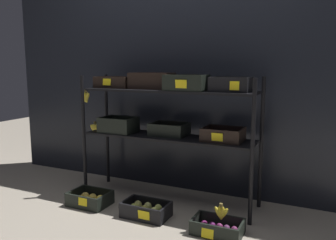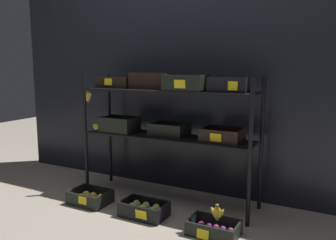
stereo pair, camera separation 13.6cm
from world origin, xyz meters
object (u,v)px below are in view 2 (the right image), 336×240
at_px(crate_ground_pear, 144,210).
at_px(display_rack, 166,110).
at_px(banana_bunch_loose, 217,214).
at_px(crate_ground_plum, 214,229).
at_px(crate_ground_apple_gold, 90,198).

bearing_deg(crate_ground_pear, display_rack, 91.00).
bearing_deg(banana_bunch_loose, crate_ground_plum, -174.18).
xyz_separation_m(display_rack, crate_ground_pear, (0.01, -0.39, -0.75)).
distance_m(crate_ground_apple_gold, banana_bunch_loose, 1.17).
height_order(display_rack, crate_ground_apple_gold, display_rack).
bearing_deg(display_rack, banana_bunch_loose, -34.12).
height_order(crate_ground_apple_gold, crate_ground_pear, crate_ground_pear).
bearing_deg(crate_ground_plum, display_rack, 144.71).
relative_size(display_rack, crate_ground_apple_gold, 4.90).
distance_m(crate_ground_plum, banana_bunch_loose, 0.12).
bearing_deg(crate_ground_apple_gold, banana_bunch_loose, -1.72).
height_order(display_rack, crate_ground_plum, display_rack).
xyz_separation_m(crate_ground_plum, banana_bunch_loose, (0.02, 0.00, 0.12)).
distance_m(crate_ground_pear, crate_ground_plum, 0.59).
height_order(crate_ground_apple_gold, banana_bunch_loose, banana_bunch_loose).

